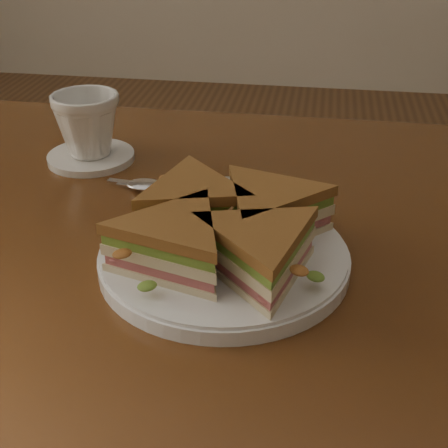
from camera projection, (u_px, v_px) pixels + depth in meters
name	position (u px, v px, depth m)	size (l,w,h in m)	color
table	(207.00, 297.00, 0.78)	(1.20, 0.80, 0.75)	#3B1F0D
plate	(224.00, 258.00, 0.66)	(0.27, 0.27, 0.02)	white
sandwich_wedges	(224.00, 228.00, 0.64)	(0.29, 0.29, 0.06)	beige
crisps_mound	(224.00, 232.00, 0.65)	(0.09, 0.09, 0.05)	#B64917
spoon	(162.00, 184.00, 0.83)	(0.18, 0.08, 0.01)	silver
knife	(179.00, 191.00, 0.81)	(0.21, 0.04, 0.00)	silver
saucer	(91.00, 157.00, 0.90)	(0.12, 0.12, 0.01)	white
coffee_cup	(87.00, 125.00, 0.88)	(0.10, 0.10, 0.09)	white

